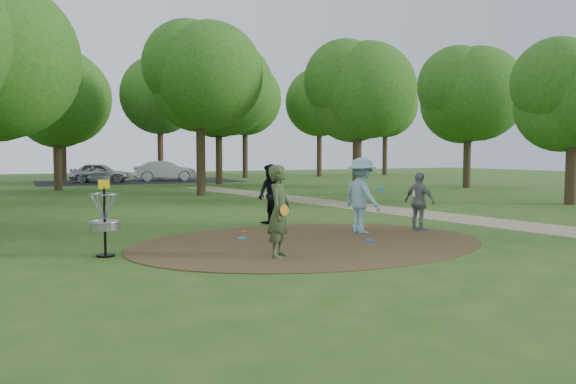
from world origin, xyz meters
name	(u,v)px	position (x,y,z in m)	size (l,w,h in m)	color
ground	(311,243)	(0.00, 0.00, 0.00)	(100.00, 100.00, 0.00)	#2D5119
dirt_clearing	(311,242)	(0.00, 0.00, 0.01)	(8.40, 8.40, 0.02)	#47301C
footpath	(464,219)	(6.50, 2.00, 0.01)	(2.00, 40.00, 0.01)	#8C7A5B
parking_lot	(140,181)	(2.00, 30.00, 0.00)	(14.00, 8.00, 0.01)	black
player_observer_with_disc	(280,211)	(-1.41, -1.33, 0.92)	(0.78, 0.79, 1.84)	#475632
player_throwing_with_disc	(362,196)	(1.92, 0.82, 0.97)	(1.17, 1.32, 1.95)	#8CBFD1
player_walking_with_disc	(271,195)	(0.44, 3.21, 0.88)	(0.84, 0.98, 1.75)	black
player_waiting_with_disc	(419,202)	(3.45, 0.40, 0.79)	(0.59, 0.99, 1.58)	gray
disc_ground_cyan	(242,238)	(-1.23, 1.20, 0.03)	(0.22, 0.22, 0.02)	#16B3AB
disc_ground_blue	(370,241)	(1.31, -0.47, 0.03)	(0.22, 0.22, 0.02)	blue
disc_ground_red	(245,232)	(-0.76, 2.21, 0.03)	(0.22, 0.22, 0.02)	#C74913
car_left	(100,173)	(-0.79, 29.62, 0.68)	(1.61, 4.01, 1.37)	#AEB0B6
car_right	(165,171)	(3.80, 29.78, 0.75)	(1.58, 4.52, 1.49)	#B5B9BD
disc_golf_basket	(105,213)	(-4.50, 0.30, 0.87)	(0.63, 0.63, 1.54)	black
tree_ring	(230,72)	(1.55, 9.54, 5.21)	(36.87, 45.85, 9.24)	#332316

